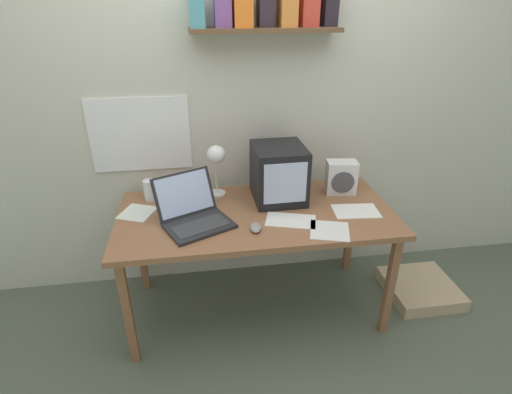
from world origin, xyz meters
The scene contains 14 objects.
ground_plane centered at (0.00, 0.00, 0.00)m, with size 12.00×12.00×0.00m, color #586251.
back_wall centered at (0.00, 0.47, 1.31)m, with size 5.60×0.24×2.60m.
corner_desk centered at (0.00, 0.00, 0.67)m, with size 1.61×0.77×0.73m.
crt_monitor centered at (0.16, 0.16, 0.90)m, with size 0.31×0.35×0.34m.
laptop centered at (-0.37, -0.05, 0.79)m, with size 0.46×0.46×0.25m.
desk_lamp centered at (-0.21, 0.21, 0.99)m, with size 0.11×0.18×0.35m.
juice_glass centered at (-0.62, 0.26, 0.79)m, with size 0.08×0.08×0.13m.
space_heater centered at (0.58, 0.18, 0.83)m, with size 0.20×0.14×0.21m.
computer_mouse centered at (-0.03, -0.20, 0.74)m, with size 0.07×0.11×0.03m.
printed_handout centered at (0.18, -0.13, 0.73)m, with size 0.32×0.24×0.00m.
loose_paper_near_laptop centered at (0.36, -0.27, 0.73)m, with size 0.26×0.25×0.00m.
loose_paper_near_monitor centered at (-0.69, 0.09, 0.73)m, with size 0.24×0.25×0.00m.
open_notebook centered at (0.59, -0.08, 0.73)m, with size 0.28×0.20×0.00m.
floor_cushion centered at (1.15, -0.04, 0.05)m, with size 0.46×0.46×0.09m.
Camera 1 is at (-0.31, -2.03, 1.86)m, focal length 28.00 mm.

